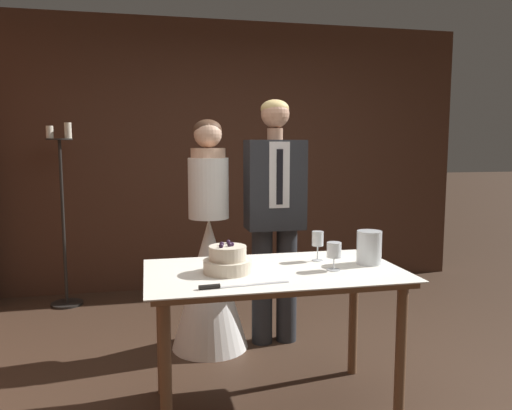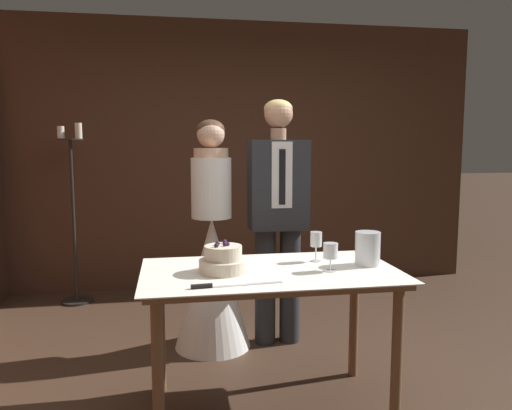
# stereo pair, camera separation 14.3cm
# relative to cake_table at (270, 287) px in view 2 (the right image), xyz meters

# --- Properties ---
(ground_plane) EXTENTS (40.00, 40.00, 0.00)m
(ground_plane) POSITION_rel_cake_table_xyz_m (0.22, 0.06, -0.68)
(ground_plane) COLOR #422D21
(wall_back) EXTENTS (4.80, 0.12, 2.64)m
(wall_back) POSITION_rel_cake_table_xyz_m (0.22, 2.50, 0.64)
(wall_back) COLOR #472B1E
(wall_back) RESTS_ON ground_plane
(cake_table) EXTENTS (1.36, 0.78, 0.78)m
(cake_table) POSITION_rel_cake_table_xyz_m (0.00, 0.00, 0.00)
(cake_table) COLOR brown
(cake_table) RESTS_ON ground_plane
(tiered_cake) EXTENTS (0.25, 0.25, 0.16)m
(tiered_cake) POSITION_rel_cake_table_xyz_m (-0.25, -0.00, 0.16)
(tiered_cake) COLOR beige
(tiered_cake) RESTS_ON cake_table
(cake_knife) EXTENTS (0.44, 0.06, 0.02)m
(cake_knife) POSITION_rel_cake_table_xyz_m (-0.30, -0.27, 0.10)
(cake_knife) COLOR silver
(cake_knife) RESTS_ON cake_table
(wine_glass_near) EXTENTS (0.08, 0.08, 0.15)m
(wine_glass_near) POSITION_rel_cake_table_xyz_m (0.31, -0.08, 0.20)
(wine_glass_near) COLOR silver
(wine_glass_near) RESTS_ON cake_table
(wine_glass_middle) EXTENTS (0.07, 0.07, 0.17)m
(wine_glass_middle) POSITION_rel_cake_table_xyz_m (0.29, 0.15, 0.22)
(wine_glass_middle) COLOR silver
(wine_glass_middle) RESTS_ON cake_table
(hurricane_candle) EXTENTS (0.14, 0.14, 0.19)m
(hurricane_candle) POSITION_rel_cake_table_xyz_m (0.55, 0.02, 0.18)
(hurricane_candle) COLOR silver
(hurricane_candle) RESTS_ON cake_table
(bride) EXTENTS (0.54, 0.54, 1.61)m
(bride) POSITION_rel_cake_table_xyz_m (-0.24, 0.90, -0.10)
(bride) COLOR white
(bride) RESTS_ON ground_plane
(groom) EXTENTS (0.41, 0.25, 1.75)m
(groom) POSITION_rel_cake_table_xyz_m (0.24, 0.90, 0.29)
(groom) COLOR #282B30
(groom) RESTS_ON ground_plane
(candle_stand) EXTENTS (0.28, 0.28, 1.63)m
(candle_stand) POSITION_rel_cake_table_xyz_m (-1.38, 2.12, 0.06)
(candle_stand) COLOR black
(candle_stand) RESTS_ON ground_plane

